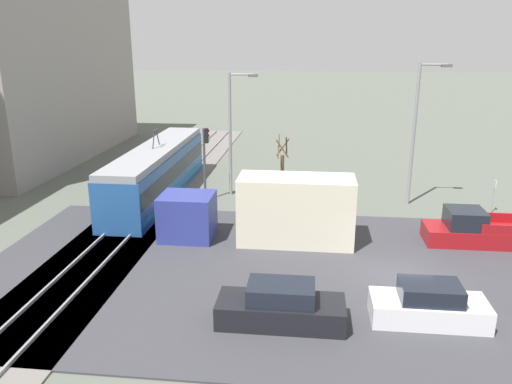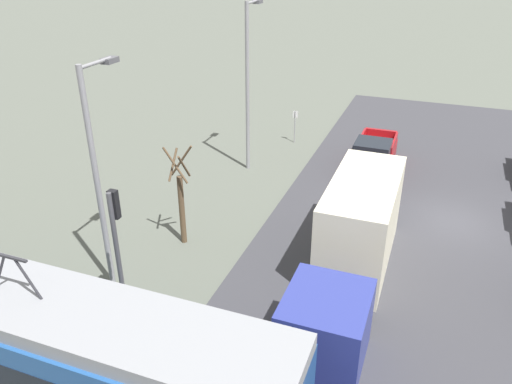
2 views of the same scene
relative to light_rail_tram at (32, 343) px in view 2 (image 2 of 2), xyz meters
The scene contains 10 objects.
ground_plane 18.02m from the light_rail_tram, 127.27° to the right, with size 320.00×320.00×0.00m, color #565B51.
road_surface 18.01m from the light_rail_tram, 127.27° to the right, with size 16.04×38.52×0.08m.
light_rail_tram is the anchor object (origin of this frame).
box_truck 10.97m from the light_rail_tram, 131.78° to the right, with size 2.45×10.07×3.52m.
pickup_truck 20.00m from the light_rail_tram, 108.81° to the right, with size 2.04×5.44×1.82m.
traffic_light_pole 3.78m from the light_rail_tram, 99.60° to the right, with size 0.28×0.47×4.84m.
street_tree 8.43m from the light_rail_tram, 90.64° to the right, with size 1.05×0.87×4.40m.
street_lamp_near_crossing 17.16m from the light_rail_tram, 89.36° to the right, with size 0.36×1.95×8.94m.
street_lamp_mid_block 5.96m from the light_rail_tram, 78.66° to the right, with size 0.36×1.95×8.23m.
no_parking_sign 21.49m from the light_rail_tram, 92.95° to the right, with size 0.32×0.08×2.06m.
Camera 2 is at (1.45, 21.77, 11.59)m, focal length 35.00 mm.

